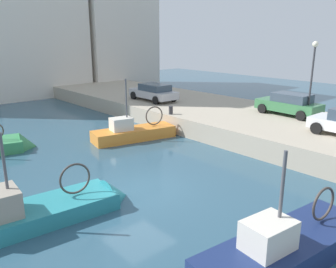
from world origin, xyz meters
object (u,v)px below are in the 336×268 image
object	(u,v)px
fishing_boat_navy	(292,254)
mooring_bollard_mid	(171,110)
parked_car_silver	(154,92)
fishing_boat_orange	(138,137)
quay_streetlamp	(313,67)
fishing_boat_teal	(41,217)
parked_car_green	(289,104)

from	to	relation	value
fishing_boat_navy	mooring_bollard_mid	xyz separation A→B (m)	(6.78, 12.85, 1.38)
fishing_boat_navy	parked_car_silver	bearing A→B (deg)	62.42
fishing_boat_orange	mooring_bollard_mid	size ratio (longest dim) A/B	11.29
fishing_boat_navy	mooring_bollard_mid	distance (m)	14.59
fishing_boat_orange	parked_car_silver	world-z (taller)	fishing_boat_orange
fishing_boat_navy	parked_car_silver	xyz separation A→B (m)	(9.19, 17.60, 1.80)
quay_streetlamp	fishing_boat_teal	bearing A→B (deg)	176.60
quay_streetlamp	fishing_boat_orange	bearing A→B (deg)	140.58
fishing_boat_orange	quay_streetlamp	size ratio (longest dim) A/B	1.29
parked_car_silver	fishing_boat_teal	bearing A→B (deg)	-142.79
fishing_boat_orange	quay_streetlamp	distance (m)	11.69
fishing_boat_teal	mooring_bollard_mid	xyz separation A→B (m)	(11.49, 5.80, 1.34)
parked_car_green	mooring_bollard_mid	distance (m)	7.94
mooring_bollard_mid	fishing_boat_teal	bearing A→B (deg)	-153.19
fishing_boat_orange	parked_car_green	size ratio (longest dim) A/B	1.45
fishing_boat_teal	mooring_bollard_mid	world-z (taller)	fishing_boat_teal
fishing_boat_orange	fishing_boat_navy	distance (m)	13.54
fishing_boat_orange	quay_streetlamp	xyz separation A→B (m)	(8.38, -6.89, 4.35)
fishing_boat_teal	fishing_boat_navy	distance (m)	8.47
fishing_boat_orange	fishing_boat_navy	xyz separation A→B (m)	(-4.05, -12.92, -0.01)
fishing_boat_teal	quay_streetlamp	world-z (taller)	quay_streetlamp
parked_car_green	fishing_boat_navy	bearing A→B (deg)	-149.41
fishing_boat_orange	mooring_bollard_mid	xyz separation A→B (m)	(2.73, -0.07, 1.37)
fishing_boat_orange	mooring_bollard_mid	bearing A→B (deg)	-1.45
mooring_bollard_mid	quay_streetlamp	size ratio (longest dim) A/B	0.11
mooring_bollard_mid	fishing_boat_navy	bearing A→B (deg)	-117.82
fishing_boat_teal	parked_car_silver	distance (m)	17.54
parked_car_silver	mooring_bollard_mid	distance (m)	5.35
fishing_boat_navy	mooring_bollard_mid	size ratio (longest dim) A/B	12.66
fishing_boat_teal	fishing_boat_orange	world-z (taller)	fishing_boat_orange
fishing_boat_orange	mooring_bollard_mid	world-z (taller)	fishing_boat_orange
fishing_boat_teal	parked_car_silver	xyz separation A→B (m)	(13.90, 10.56, 1.77)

